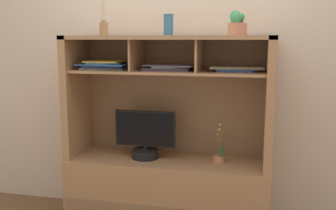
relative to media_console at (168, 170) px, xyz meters
name	(u,v)px	position (x,y,z in m)	size (l,w,h in m)	color
back_wall	(176,51)	(0.00, 0.28, 0.94)	(6.00, 0.02, 2.80)	beige
media_console	(168,170)	(0.00, 0.00, 0.00)	(1.58, 0.55, 1.53)	#9E734D
tv_monitor	(145,139)	(-0.18, -0.03, 0.26)	(0.48, 0.21, 0.38)	black
potted_orchid	(219,156)	(0.40, 0.00, 0.15)	(0.11, 0.11, 0.31)	#B67756
magazine_stack_left	(106,65)	(-0.50, -0.03, 0.84)	(0.41, 0.32, 0.07)	slate
magazine_stack_centre	(236,68)	(0.51, 0.04, 0.82)	(0.41, 0.29, 0.04)	#254888
magazine_stack_right	(170,67)	(0.01, 0.01, 0.82)	(0.42, 0.30, 0.04)	#372D3C
diffuser_bottle	(104,29)	(-0.51, -0.01, 1.12)	(0.07, 0.07, 0.31)	#946F4B
potted_succulent	(237,25)	(0.51, -0.03, 1.13)	(0.16, 0.16, 0.18)	#B47155
ceramic_vase	(168,25)	(0.00, 0.01, 1.14)	(0.08, 0.08, 0.16)	#316188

